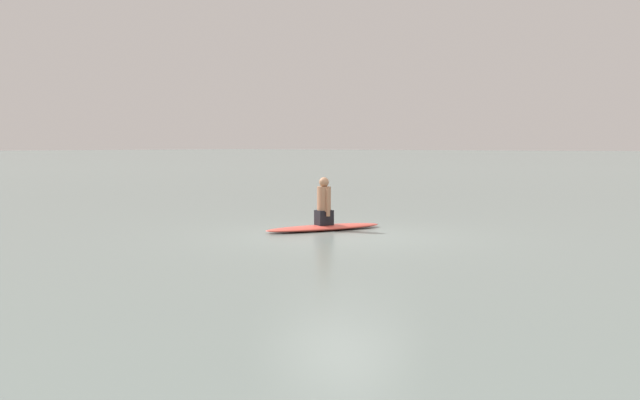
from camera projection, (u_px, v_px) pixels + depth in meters
ground_plane at (341, 236)px, 14.00m from camera, size 400.00×400.00×0.00m
surfboard at (324, 227)px, 15.03m from camera, size 1.62×2.69×0.11m
person_paddler at (324, 203)px, 14.99m from camera, size 0.43×0.41×0.99m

